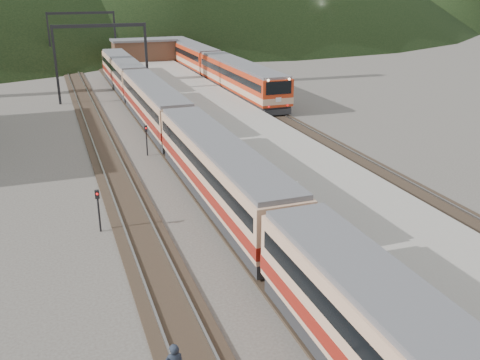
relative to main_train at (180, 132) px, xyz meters
name	(u,v)px	position (x,y,z in m)	size (l,w,h in m)	color
track_main	(161,133)	(0.00, 6.87, -1.81)	(2.60, 200.00, 0.23)	black
track_far	(101,138)	(-5.00, 6.87, -1.81)	(2.60, 200.00, 0.23)	black
track_second	(286,121)	(11.50, 6.87, -1.81)	(2.60, 200.00, 0.23)	black
platform	(232,128)	(5.60, 4.87, -1.37)	(8.00, 100.00, 1.00)	gray
gantry_near	(101,48)	(-2.85, 21.87, 3.71)	(9.55, 0.25, 8.00)	black
gantry_far	(82,29)	(-2.85, 46.87, 3.71)	(9.55, 0.25, 8.00)	black
station_shed	(144,49)	(5.60, 44.87, 0.70)	(9.40, 4.40, 3.10)	#4C3122
main_train	(180,132)	(0.00, 0.00, 0.00)	(2.69, 73.94, 3.29)	tan
second_train	(212,64)	(11.50, 29.72, 0.25)	(3.10, 42.17, 3.78)	#B52F12
short_signal_b	(146,136)	(-2.22, 1.25, -0.41)	(0.24, 0.19, 2.27)	black
short_signal_c	(98,205)	(-6.87, -10.64, -0.41)	(0.23, 0.18, 2.27)	black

